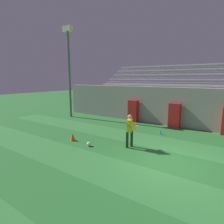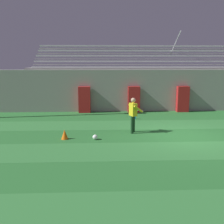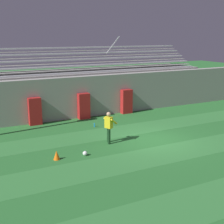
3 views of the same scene
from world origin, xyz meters
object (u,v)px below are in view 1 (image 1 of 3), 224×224
at_px(padding_pillar_gate_left, 174,115).
at_px(padding_pillar_far_left, 133,111).
at_px(floodlight_pole, 69,61).
at_px(goalkeeper, 130,129).
at_px(water_bottle, 161,132).
at_px(traffic_cone, 73,137).
at_px(soccer_ball, 89,144).

height_order(padding_pillar_gate_left, padding_pillar_far_left, same).
bearing_deg(floodlight_pole, goalkeeper, -24.23).
relative_size(padding_pillar_gate_left, water_bottle, 7.17).
bearing_deg(goalkeeper, traffic_cone, -163.21).
distance_m(padding_pillar_gate_left, soccer_ball, 6.76).
height_order(padding_pillar_far_left, floodlight_pole, floodlight_pole).
relative_size(goalkeeper, traffic_cone, 3.98).
bearing_deg(water_bottle, padding_pillar_gate_left, 85.36).
relative_size(padding_pillar_far_left, traffic_cone, 4.10).
xyz_separation_m(padding_pillar_gate_left, traffic_cone, (-3.79, -6.11, -0.65)).
bearing_deg(floodlight_pole, padding_pillar_gate_left, 9.59).
bearing_deg(floodlight_pole, padding_pillar_far_left, 15.02).
relative_size(padding_pillar_gate_left, traffic_cone, 4.10).
distance_m(padding_pillar_far_left, traffic_cone, 6.17).
height_order(soccer_ball, traffic_cone, traffic_cone).
distance_m(padding_pillar_far_left, floodlight_pole, 7.06).
distance_m(padding_pillar_gate_left, floodlight_pole, 9.86).
bearing_deg(goalkeeper, floodlight_pole, 155.77).
xyz_separation_m(padding_pillar_gate_left, padding_pillar_far_left, (-3.28, 0.00, 0.00)).
relative_size(soccer_ball, water_bottle, 0.92).
height_order(padding_pillar_gate_left, traffic_cone, padding_pillar_gate_left).
bearing_deg(soccer_ball, padding_pillar_gate_left, 68.50).
xyz_separation_m(floodlight_pole, traffic_cone, (5.06, -4.62, -4.72)).
bearing_deg(water_bottle, padding_pillar_far_left, 145.20).
height_order(padding_pillar_far_left, soccer_ball, padding_pillar_far_left).
relative_size(floodlight_pole, soccer_ball, 35.30).
bearing_deg(floodlight_pole, water_bottle, -4.37).
height_order(traffic_cone, water_bottle, traffic_cone).
bearing_deg(traffic_cone, padding_pillar_far_left, 85.25).
bearing_deg(padding_pillar_far_left, floodlight_pole, -164.98).
relative_size(padding_pillar_far_left, water_bottle, 7.17).
height_order(floodlight_pole, soccer_ball, floodlight_pole).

